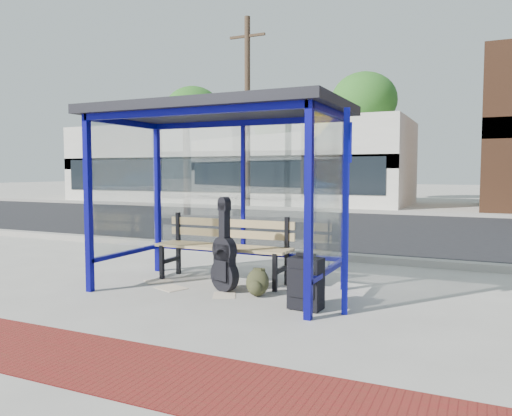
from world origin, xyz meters
The scene contains 19 objects.
ground centered at (0.00, 0.00, 0.00)m, with size 120.00×120.00×0.00m, color #B2ADA0.
brick_paver_strip centered at (0.00, -2.60, 0.01)m, with size 60.00×1.00×0.01m, color maroon.
curb_near centered at (0.00, 2.90, 0.06)m, with size 60.00×0.25×0.12m, color gray.
street_asphalt centered at (0.00, 8.00, 0.00)m, with size 60.00×10.00×0.00m, color black.
curb_far centered at (0.00, 13.10, 0.06)m, with size 60.00×0.25×0.12m, color gray.
far_sidewalk centered at (0.00, 15.00, 0.00)m, with size 60.00×4.00×0.01m, color #B2ADA0.
bus_shelter centered at (0.00, 0.07, 2.07)m, with size 3.30×1.80×2.42m.
storefront_white centered at (-9.00, 17.99, 2.00)m, with size 18.00×6.04×4.00m.
tree_left centered at (-14.00, 22.00, 5.45)m, with size 3.60×3.60×7.03m.
tree_mid centered at (-3.00, 22.00, 5.45)m, with size 3.60×3.60×7.03m.
utility_pole_west centered at (-6.00, 13.40, 4.11)m, with size 1.60×0.24×8.00m.
bench centered at (-0.19, 0.54, 0.54)m, with size 2.00×0.49×0.95m.
guitar_bag centered at (0.10, -0.01, 0.43)m, with size 0.44×0.26×1.17m.
suitcase centered at (1.35, -0.39, 0.30)m, with size 0.39×0.28×0.65m.
backpack centered at (0.60, -0.06, 0.17)m, with size 0.33×0.31×0.35m.
sign_post centered at (1.81, -0.39, 1.26)m, with size 0.13×0.28×2.25m.
newspaper_a centered at (-1.05, 0.12, 0.00)m, with size 0.36×0.28×0.01m, color white.
newspaper_b centered at (-0.64, -0.16, 0.00)m, with size 0.39×0.31×0.01m, color white.
newspaper_c centered at (0.20, -0.20, 0.00)m, with size 0.36×0.28×0.01m, color white.
Camera 1 is at (3.16, -5.70, 1.57)m, focal length 35.00 mm.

